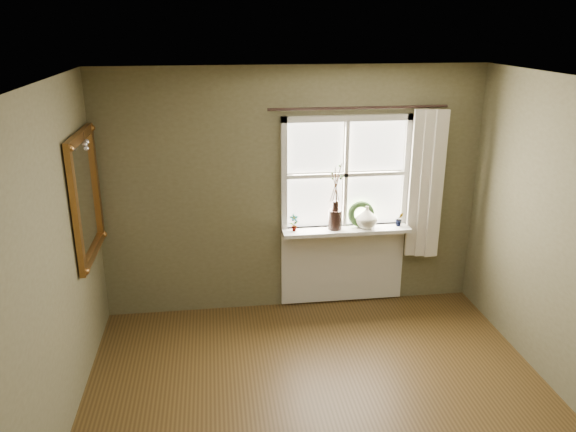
# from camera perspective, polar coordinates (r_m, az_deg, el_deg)

# --- Properties ---
(ceiling) EXTENTS (4.50, 4.50, 0.00)m
(ceiling) POSITION_cam_1_polar(r_m,az_deg,el_deg) (3.44, 6.10, 12.46)
(ceiling) COLOR silver
(ceiling) RESTS_ON ground
(wall_back) EXTENTS (4.00, 0.10, 2.60)m
(wall_back) POSITION_cam_1_polar(r_m,az_deg,el_deg) (5.92, 0.47, 2.54)
(wall_back) COLOR brown
(wall_back) RESTS_ON ground
(wall_left) EXTENTS (0.10, 4.50, 2.60)m
(wall_left) POSITION_cam_1_polar(r_m,az_deg,el_deg) (3.93, -25.54, -8.44)
(wall_left) COLOR brown
(wall_left) RESTS_ON ground
(window_frame) EXTENTS (1.36, 0.06, 1.24)m
(window_frame) POSITION_cam_1_polar(r_m,az_deg,el_deg) (5.91, 5.87, 4.21)
(window_frame) COLOR silver
(window_frame) RESTS_ON wall_back
(window_sill) EXTENTS (1.36, 0.26, 0.04)m
(window_sill) POSITION_cam_1_polar(r_m,az_deg,el_deg) (5.98, 5.92, -1.44)
(window_sill) COLOR silver
(window_sill) RESTS_ON wall_back
(window_apron) EXTENTS (1.36, 0.04, 0.88)m
(window_apron) POSITION_cam_1_polar(r_m,az_deg,el_deg) (6.25, 5.55, -4.86)
(window_apron) COLOR silver
(window_apron) RESTS_ON ground
(dark_jug) EXTENTS (0.19, 0.19, 0.21)m
(dark_jug) POSITION_cam_1_polar(r_m,az_deg,el_deg) (5.91, 4.79, -0.37)
(dark_jug) COLOR black
(dark_jug) RESTS_ON window_sill
(cream_vase) EXTENTS (0.24, 0.24, 0.24)m
(cream_vase) POSITION_cam_1_polar(r_m,az_deg,el_deg) (5.99, 8.00, -0.09)
(cream_vase) COLOR beige
(cream_vase) RESTS_ON window_sill
(wreath) EXTENTS (0.30, 0.17, 0.29)m
(wreath) POSITION_cam_1_polar(r_m,az_deg,el_deg) (6.02, 7.44, -0.09)
(wreath) COLOR #27431D
(wreath) RESTS_ON window_sill
(potted_plant_left) EXTENTS (0.11, 0.09, 0.18)m
(potted_plant_left) POSITION_cam_1_polar(r_m,az_deg,el_deg) (5.84, 0.61, -0.68)
(potted_plant_left) COLOR #27431D
(potted_plant_left) RESTS_ON window_sill
(potted_plant_right) EXTENTS (0.09, 0.07, 0.15)m
(potted_plant_right) POSITION_cam_1_polar(r_m,az_deg,el_deg) (6.11, 11.25, -0.31)
(potted_plant_right) COLOR #27431D
(potted_plant_right) RESTS_ON window_sill
(curtain) EXTENTS (0.36, 0.12, 1.59)m
(curtain) POSITION_cam_1_polar(r_m,az_deg,el_deg) (6.10, 13.77, 3.10)
(curtain) COLOR beige
(curtain) RESTS_ON wall_back
(curtain_rod) EXTENTS (1.84, 0.03, 0.03)m
(curtain_rod) POSITION_cam_1_polar(r_m,az_deg,el_deg) (5.74, 7.24, 10.85)
(curtain_rod) COLOR black
(curtain_rod) RESTS_ON wall_back
(gilt_mirror) EXTENTS (0.10, 0.97, 1.16)m
(gilt_mirror) POSITION_cam_1_polar(r_m,az_deg,el_deg) (5.36, -19.84, 1.93)
(gilt_mirror) COLOR white
(gilt_mirror) RESTS_ON wall_left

